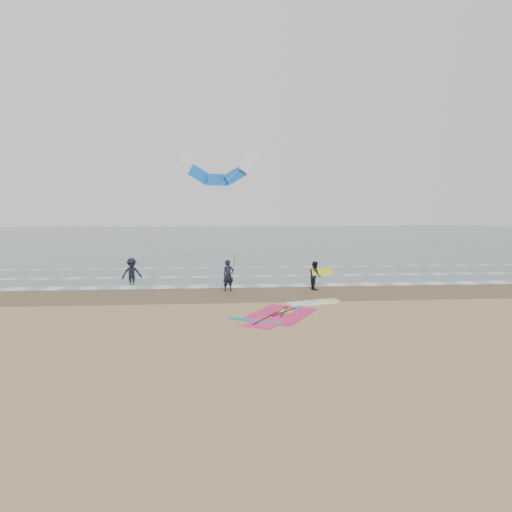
{
  "coord_description": "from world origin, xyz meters",
  "views": [
    {
      "loc": [
        -2.84,
        -18.92,
        4.87
      ],
      "look_at": [
        -0.95,
        5.0,
        2.2
      ],
      "focal_mm": 32.0,
      "sensor_mm": 36.0,
      "label": 1
    }
  ],
  "objects": [
    {
      "name": "person_standing",
      "position": [
        -2.39,
        6.74,
        0.9
      ],
      "size": [
        0.76,
        0.64,
        1.79
      ],
      "primitive_type": "imported",
      "rotation": [
        0.0,
        0.0,
        0.37
      ],
      "color": "black",
      "rests_on": "ground"
    },
    {
      "name": "foam_waterline",
      "position": [
        0.0,
        10.44,
        0.03
      ],
      "size": [
        120.0,
        9.15,
        0.02
      ],
      "color": "white",
      "rests_on": "ground"
    },
    {
      "name": "surf_kite",
      "position": [
        -2.99,
        14.08,
        7.31
      ],
      "size": [
        8.36,
        4.41,
        7.51
      ],
      "color": "white",
      "rests_on": "ground"
    },
    {
      "name": "sea_water",
      "position": [
        0.0,
        48.0,
        0.01
      ],
      "size": [
        120.0,
        80.0,
        0.02
      ],
      "primitive_type": "cube",
      "color": "#47605E",
      "rests_on": "ground"
    },
    {
      "name": "person_walking",
      "position": [
        2.64,
        6.88,
        0.83
      ],
      "size": [
        0.68,
        0.85,
        1.66
      ],
      "primitive_type": "imported",
      "rotation": [
        0.0,
        0.0,
        1.64
      ],
      "color": "black",
      "rests_on": "ground"
    },
    {
      "name": "held_pole",
      "position": [
        -2.09,
        6.74,
        1.32
      ],
      "size": [
        0.17,
        0.86,
        1.82
      ],
      "color": "black",
      "rests_on": "ground"
    },
    {
      "name": "ground",
      "position": [
        0.0,
        0.0,
        0.0
      ],
      "size": [
        120.0,
        120.0,
        0.0
      ],
      "primitive_type": "plane",
      "color": "tan",
      "rests_on": "ground"
    },
    {
      "name": "carried_kiteboard",
      "position": [
        3.04,
        6.78,
        1.05
      ],
      "size": [
        1.3,
        0.51,
        0.39
      ],
      "color": "yellow",
      "rests_on": "ground"
    },
    {
      "name": "person_wading",
      "position": [
        -8.41,
        10.0,
        0.96
      ],
      "size": [
        1.4,
        1.07,
        1.92
      ],
      "primitive_type": "imported",
      "rotation": [
        0.0,
        0.0,
        0.32
      ],
      "color": "black",
      "rests_on": "ground"
    },
    {
      "name": "windsurf_rig",
      "position": [
        0.36,
        1.45,
        0.04
      ],
      "size": [
        5.65,
        5.35,
        0.14
      ],
      "color": "white",
      "rests_on": "ground"
    },
    {
      "name": "wet_sand_band",
      "position": [
        0.0,
        6.0,
        0.0
      ],
      "size": [
        120.0,
        5.0,
        0.01
      ],
      "primitive_type": "cube",
      "color": "brown",
      "rests_on": "ground"
    }
  ]
}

